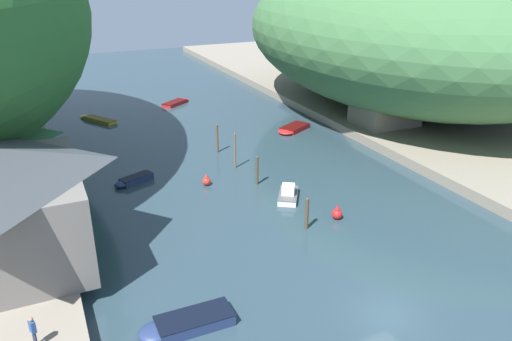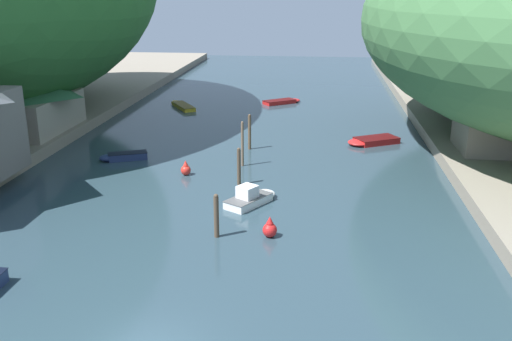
# 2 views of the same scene
# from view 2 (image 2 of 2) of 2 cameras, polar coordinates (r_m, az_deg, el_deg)

# --- Properties ---
(water_surface) EXTENTS (130.00, 130.00, 0.00)m
(water_surface) POSITION_cam_2_polar(r_m,az_deg,el_deg) (49.79, -0.82, 2.75)
(water_surface) COLOR #283D47
(water_surface) RESTS_ON ground
(boathouse_shed) EXTENTS (8.12, 10.11, 4.86)m
(boathouse_shed) POSITION_cam_2_polar(r_m,az_deg,el_deg) (53.84, -22.43, 6.36)
(boathouse_shed) COLOR gray
(boathouse_shed) RESTS_ON left_bank
(right_bank_cottage) EXTENTS (7.01, 5.73, 4.64)m
(right_bank_cottage) POSITION_cam_2_polar(r_m,az_deg,el_deg) (47.32, 23.61, 4.61)
(right_bank_cottage) COLOR gray
(right_bank_cottage) RESTS_ON right_bank
(boat_moored_right) EXTENTS (4.65, 3.98, 0.44)m
(boat_moored_right) POSITION_cam_2_polar(r_m,az_deg,el_deg) (67.13, 2.76, 6.92)
(boat_moored_right) COLOR red
(boat_moored_right) RESTS_ON water_surface
(boat_navy_launch) EXTENTS (3.34, 4.12, 1.28)m
(boat_navy_launch) POSITION_cam_2_polar(r_m,az_deg,el_deg) (35.93, -0.40, -2.71)
(boat_navy_launch) COLOR white
(boat_navy_launch) RESTS_ON water_surface
(boat_far_right_bank) EXTENTS (4.93, 3.89, 0.52)m
(boat_far_right_bank) POSITION_cam_2_polar(r_m,az_deg,el_deg) (50.50, 11.42, 2.91)
(boat_far_right_bank) COLOR red
(boat_far_right_bank) RESTS_ON water_surface
(boat_open_rowboat) EXTENTS (4.18, 5.72, 0.42)m
(boat_open_rowboat) POSITION_cam_2_polar(r_m,az_deg,el_deg) (65.44, -7.46, 6.49)
(boat_open_rowboat) COLOR gold
(boat_open_rowboat) RESTS_ON water_surface
(boat_yellow_tender) EXTENTS (3.86, 2.46, 0.56)m
(boat_yellow_tender) POSITION_cam_2_polar(r_m,az_deg,el_deg) (46.09, -13.27, 1.37)
(boat_yellow_tender) COLOR navy
(boat_yellow_tender) RESTS_ON water_surface
(mooring_post_nearest) EXTENTS (0.28, 0.28, 2.50)m
(mooring_post_nearest) POSITION_cam_2_polar(r_m,az_deg,el_deg) (30.95, -3.99, -4.51)
(mooring_post_nearest) COLOR #4C3D2D
(mooring_post_nearest) RESTS_ON water_surface
(mooring_post_middle) EXTENTS (0.26, 0.26, 2.64)m
(mooring_post_middle) POSITION_cam_2_polar(r_m,az_deg,el_deg) (39.00, -1.72, 0.44)
(mooring_post_middle) COLOR #4C3D2D
(mooring_post_middle) RESTS_ON water_surface
(mooring_post_fourth) EXTENTS (0.20, 0.20, 3.48)m
(mooring_post_fourth) POSITION_cam_2_polar(r_m,az_deg,el_deg) (42.99, -1.36, 2.69)
(mooring_post_fourth) COLOR brown
(mooring_post_fourth) RESTS_ON water_surface
(mooring_post_farthest) EXTENTS (0.26, 0.26, 3.00)m
(mooring_post_farthest) POSITION_cam_2_polar(r_m,az_deg,el_deg) (47.55, -0.65, 3.90)
(mooring_post_farthest) COLOR brown
(mooring_post_farthest) RESTS_ON water_surface
(channel_buoy_near) EXTENTS (0.73, 0.73, 1.10)m
(channel_buoy_near) POSITION_cam_2_polar(r_m,az_deg,el_deg) (41.55, -7.04, 0.12)
(channel_buoy_near) COLOR red
(channel_buoy_near) RESTS_ON water_surface
(channel_buoy_far) EXTENTS (0.80, 0.80, 1.20)m
(channel_buoy_far) POSITION_cam_2_polar(r_m,az_deg,el_deg) (31.20, 1.39, -5.86)
(channel_buoy_far) COLOR red
(channel_buoy_far) RESTS_ON water_surface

